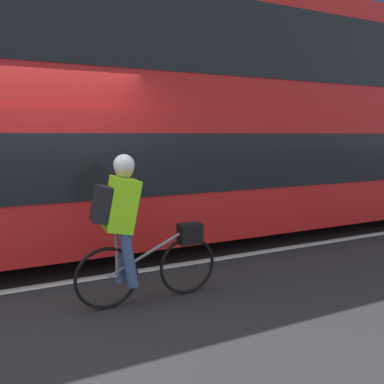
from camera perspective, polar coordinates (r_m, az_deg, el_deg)
The scene contains 6 objects.
ground_plane at distance 4.71m, azimuth -21.78°, elevation -14.08°, with size 80.00×80.00×0.00m, color #232326.
road_center_line at distance 4.90m, azimuth -21.92°, elevation -13.13°, with size 50.00×0.14×0.01m, color silver.
sidewalk_curb at distance 9.45m, azimuth -23.39°, elevation -2.43°, with size 60.00×2.16×0.13m.
building_facade at distance 11.01m, azimuth -25.27°, elevation 24.94°, with size 60.00×0.30×9.99m.
bus at distance 6.90m, azimuth 9.36°, elevation 11.59°, with size 11.13×2.48×3.88m.
cyclist_on_bike at distance 3.91m, azimuth -9.06°, elevation -4.97°, with size 1.56×0.32×1.59m.
Camera 1 is at (-0.13, -4.36, 1.78)m, focal length 35.00 mm.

